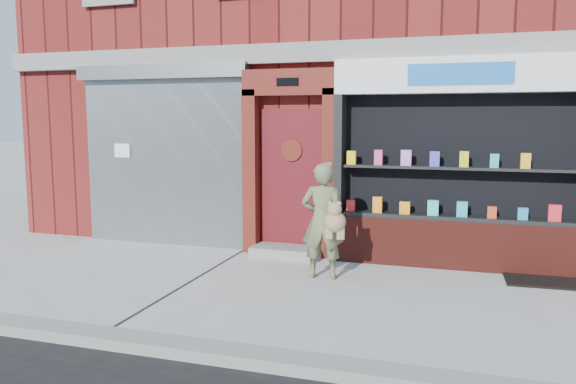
% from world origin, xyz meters
% --- Properties ---
extents(ground, '(80.00, 80.00, 0.00)m').
position_xyz_m(ground, '(0.00, 0.00, 0.00)').
color(ground, '#9E9E99').
rests_on(ground, ground).
extents(curb, '(60.00, 0.30, 0.12)m').
position_xyz_m(curb, '(0.00, -2.15, 0.06)').
color(curb, gray).
rests_on(curb, ground).
extents(building, '(12.00, 8.16, 8.00)m').
position_xyz_m(building, '(-0.00, 5.99, 4.00)').
color(building, maroon).
rests_on(building, ground).
extents(shutter_bay, '(3.10, 0.30, 3.04)m').
position_xyz_m(shutter_bay, '(-3.00, 1.93, 1.72)').
color(shutter_bay, gray).
rests_on(shutter_bay, ground).
extents(red_door_bay, '(1.52, 0.58, 2.90)m').
position_xyz_m(red_door_bay, '(-0.75, 1.86, 1.46)').
color(red_door_bay, '#54150E').
rests_on(red_door_bay, ground).
extents(pharmacy_bay, '(3.50, 0.41, 3.00)m').
position_xyz_m(pharmacy_bay, '(1.75, 1.81, 1.37)').
color(pharmacy_bay, '#5D1D16').
rests_on(pharmacy_bay, ground).
extents(woman, '(0.66, 0.51, 1.57)m').
position_xyz_m(woman, '(0.08, 0.67, 0.79)').
color(woman, '#676C47').
rests_on(woman, ground).
extents(doormat, '(1.17, 0.84, 0.03)m').
position_xyz_m(doormat, '(3.00, 1.43, 0.01)').
color(doormat, black).
rests_on(doormat, ground).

